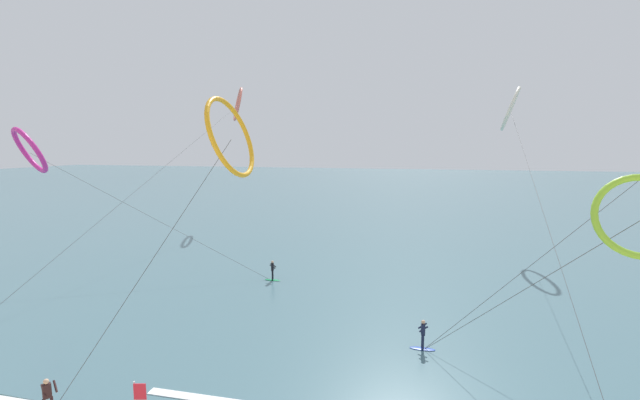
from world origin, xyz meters
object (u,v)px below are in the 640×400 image
at_px(kite_ivory, 511,109).
at_px(kite_magenta, 30,151).
at_px(kite_coral, 238,104).
at_px(surfer_emerald, 273,272).
at_px(kite_amber, 231,137).
at_px(surfer_violet, 48,400).
at_px(surfer_cobalt, 423,337).

distance_m(kite_ivory, kite_magenta, 48.45).
bearing_deg(kite_coral, kite_ivory, 47.60).
height_order(surfer_emerald, kite_amber, kite_amber).
relative_size(kite_ivory, kite_coral, 0.89).
bearing_deg(surfer_emerald, kite_amber, -1.88).
distance_m(surfer_violet, surfer_cobalt, 18.08).
bearing_deg(kite_magenta, kite_ivory, -126.55).
relative_size(surfer_violet, surfer_cobalt, 1.00).
bearing_deg(kite_amber, kite_magenta, 68.43).
relative_size(surfer_cobalt, kite_magenta, 0.07).
relative_size(surfer_violet, surfer_emerald, 1.00).
relative_size(surfer_emerald, kite_magenta, 0.07).
height_order(kite_amber, kite_magenta, kite_amber).
bearing_deg(surfer_emerald, surfer_cobalt, 39.80).
relative_size(surfer_violet, kite_ivory, 0.04).
distance_m(surfer_violet, kite_magenta, 27.46).
xyz_separation_m(surfer_cobalt, kite_magenta, (-34.27, 7.17, 10.11)).
distance_m(kite_magenta, kite_coral, 30.91).
bearing_deg(kite_magenta, surfer_emerald, -147.33).
height_order(kite_amber, kite_coral, kite_coral).
xyz_separation_m(surfer_cobalt, kite_coral, (-27.93, 36.68, 16.77)).
bearing_deg(surfer_violet, surfer_cobalt, 155.38).
height_order(surfer_violet, kite_magenta, kite_magenta).
xyz_separation_m(surfer_emerald, kite_coral, (-15.56, 27.32, 16.77)).
height_order(surfer_cobalt, kite_coral, kite_coral).
relative_size(kite_amber, kite_coral, 0.31).
xyz_separation_m(surfer_emerald, kite_magenta, (-21.90, -2.19, 10.11)).
bearing_deg(surfer_cobalt, kite_magenta, 70.26).
height_order(kite_ivory, kite_coral, kite_coral).
relative_size(surfer_violet, kite_coral, 0.04).
height_order(surfer_cobalt, kite_ivory, kite_ivory).
distance_m(surfer_emerald, kite_coral, 35.64).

